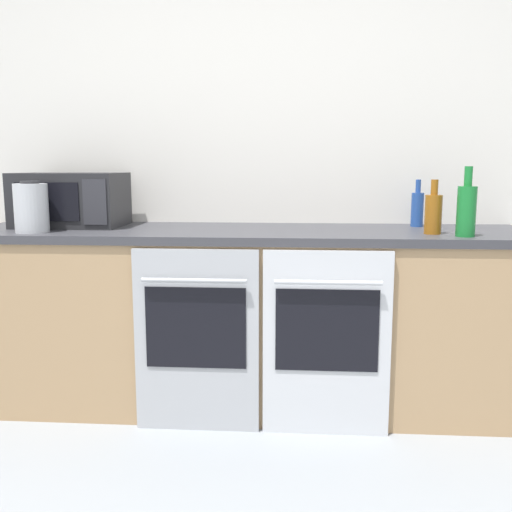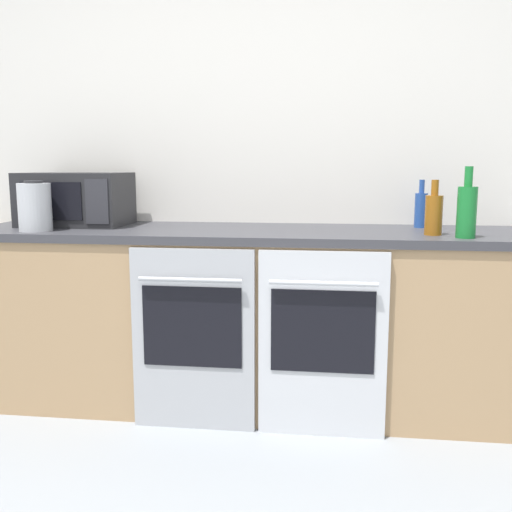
{
  "view_description": "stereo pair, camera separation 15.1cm",
  "coord_description": "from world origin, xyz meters",
  "px_view_note": "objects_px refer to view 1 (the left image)",
  "views": [
    {
      "loc": [
        0.25,
        -1.11,
        1.2
      ],
      "look_at": [
        0.05,
        1.68,
        0.76
      ],
      "focal_mm": 40.0,
      "sensor_mm": 36.0,
      "label": 1
    },
    {
      "loc": [
        0.4,
        -1.09,
        1.2
      ],
      "look_at": [
        0.05,
        1.68,
        0.76
      ],
      "focal_mm": 40.0,
      "sensor_mm": 36.0,
      "label": 2
    }
  ],
  "objects_px": {
    "microwave": "(71,200)",
    "bottle_amber": "(433,213)",
    "bottle_green": "(466,209)",
    "oven_left": "(196,340)",
    "kettle": "(31,208)",
    "bottle_blue": "(417,208)",
    "oven_right": "(326,342)"
  },
  "relations": [
    {
      "from": "microwave",
      "to": "bottle_green",
      "type": "xyz_separation_m",
      "value": [
        1.91,
        -0.3,
        -0.02
      ]
    },
    {
      "from": "bottle_blue",
      "to": "kettle",
      "type": "relative_size",
      "value": 1.0
    },
    {
      "from": "microwave",
      "to": "bottle_green",
      "type": "relative_size",
      "value": 1.71
    },
    {
      "from": "oven_right",
      "to": "bottle_amber",
      "type": "height_order",
      "value": "bottle_amber"
    },
    {
      "from": "bottle_green",
      "to": "kettle",
      "type": "relative_size",
      "value": 1.28
    },
    {
      "from": "bottle_green",
      "to": "bottle_amber",
      "type": "xyz_separation_m",
      "value": [
        -0.12,
        0.09,
        -0.02
      ]
    },
    {
      "from": "oven_left",
      "to": "microwave",
      "type": "bearing_deg",
      "value": 149.42
    },
    {
      "from": "microwave",
      "to": "oven_left",
      "type": "bearing_deg",
      "value": -30.58
    },
    {
      "from": "bottle_green",
      "to": "bottle_blue",
      "type": "distance_m",
      "value": 0.43
    },
    {
      "from": "bottle_green",
      "to": "oven_left",
      "type": "bearing_deg",
      "value": -174.04
    },
    {
      "from": "bottle_amber",
      "to": "kettle",
      "type": "xyz_separation_m",
      "value": [
        -1.87,
        -0.07,
        0.02
      ]
    },
    {
      "from": "oven_right",
      "to": "bottle_amber",
      "type": "bearing_deg",
      "value": 23.56
    },
    {
      "from": "bottle_green",
      "to": "bottle_blue",
      "type": "bearing_deg",
      "value": 107.5
    },
    {
      "from": "bottle_blue",
      "to": "bottle_amber",
      "type": "bearing_deg",
      "value": -88.82
    },
    {
      "from": "oven_left",
      "to": "bottle_blue",
      "type": "height_order",
      "value": "bottle_blue"
    },
    {
      "from": "oven_right",
      "to": "bottle_blue",
      "type": "xyz_separation_m",
      "value": [
        0.48,
        0.53,
        0.56
      ]
    },
    {
      "from": "bottle_green",
      "to": "bottle_amber",
      "type": "height_order",
      "value": "bottle_green"
    },
    {
      "from": "microwave",
      "to": "bottle_amber",
      "type": "relative_size",
      "value": 2.12
    },
    {
      "from": "oven_right",
      "to": "bottle_blue",
      "type": "distance_m",
      "value": 0.91
    },
    {
      "from": "oven_left",
      "to": "oven_right",
      "type": "distance_m",
      "value": 0.58
    },
    {
      "from": "oven_right",
      "to": "bottle_green",
      "type": "height_order",
      "value": "bottle_green"
    },
    {
      "from": "oven_left",
      "to": "oven_right",
      "type": "height_order",
      "value": "same"
    },
    {
      "from": "bottle_amber",
      "to": "bottle_green",
      "type": "bearing_deg",
      "value": -35.73
    },
    {
      "from": "bottle_green",
      "to": "bottle_amber",
      "type": "bearing_deg",
      "value": 144.27
    },
    {
      "from": "oven_right",
      "to": "kettle",
      "type": "relative_size",
      "value": 3.49
    },
    {
      "from": "oven_left",
      "to": "kettle",
      "type": "xyz_separation_m",
      "value": [
        -0.8,
        0.14,
        0.58
      ]
    },
    {
      "from": "oven_left",
      "to": "bottle_blue",
      "type": "distance_m",
      "value": 1.31
    },
    {
      "from": "microwave",
      "to": "bottle_green",
      "type": "height_order",
      "value": "bottle_green"
    },
    {
      "from": "oven_left",
      "to": "bottle_green",
      "type": "bearing_deg",
      "value": 5.96
    },
    {
      "from": "bottle_green",
      "to": "kettle",
      "type": "height_order",
      "value": "bottle_green"
    },
    {
      "from": "oven_right",
      "to": "bottle_amber",
      "type": "relative_size",
      "value": 3.37
    },
    {
      "from": "oven_right",
      "to": "bottle_green",
      "type": "relative_size",
      "value": 2.72
    }
  ]
}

